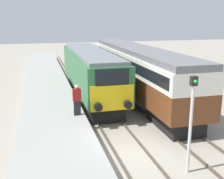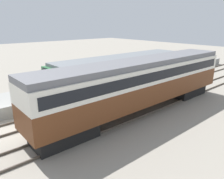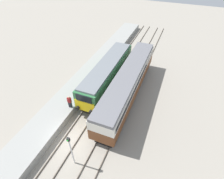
# 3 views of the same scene
# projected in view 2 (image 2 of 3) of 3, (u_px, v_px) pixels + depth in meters

# --- Properties ---
(platform_left) EXTENTS (3.50, 50.00, 0.92)m
(platform_left) POSITION_uv_depth(u_px,v_px,m) (80.00, 88.00, 20.40)
(platform_left) COLOR gray
(platform_left) RESTS_ON ground_plane
(rails_near_track) EXTENTS (1.51, 60.00, 0.14)m
(rails_near_track) POSITION_uv_depth(u_px,v_px,m) (70.00, 111.00, 16.26)
(rails_near_track) COLOR #4C4238
(rails_near_track) RESTS_ON ground_plane
(rails_far_track) EXTENTS (1.50, 60.00, 0.14)m
(rails_far_track) POSITION_uv_depth(u_px,v_px,m) (98.00, 127.00, 13.79)
(rails_far_track) COLOR #4C4238
(rails_far_track) RESTS_ON ground_plane
(locomotive) EXTENTS (2.70, 13.63, 3.65)m
(locomotive) POSITION_uv_depth(u_px,v_px,m) (122.00, 75.00, 18.92)
(locomotive) COLOR black
(locomotive) RESTS_ON ground_plane
(passenger_carriage) EXTENTS (2.75, 16.89, 3.92)m
(passenger_carriage) POSITION_uv_depth(u_px,v_px,m) (141.00, 81.00, 15.56)
(passenger_carriage) COLOR black
(passenger_carriage) RESTS_ON ground_plane
(person_on_platform) EXTENTS (0.44, 0.26, 1.69)m
(person_on_platform) POSITION_uv_depth(u_px,v_px,m) (39.00, 87.00, 16.31)
(person_on_platform) COLOR black
(person_on_platform) RESTS_ON platform_left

